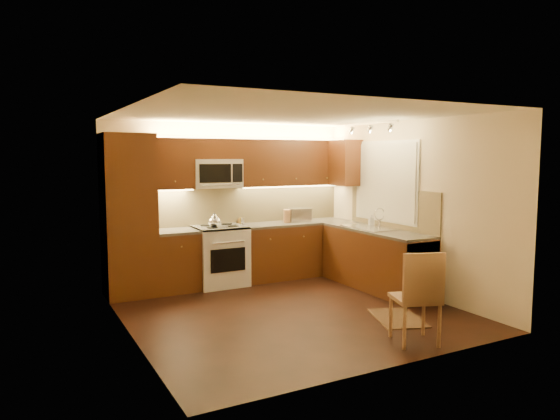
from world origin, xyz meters
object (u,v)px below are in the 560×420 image
microwave (216,173)px  stove (220,256)px  soap_bottle (371,220)px  sink (370,223)px  knife_block (287,216)px  toaster_oven (299,215)px  dining_chair (415,296)px  kettle (214,220)px

microwave → stove: bearing=-90.0°
soap_bottle → sink: bearing=-113.9°
knife_block → soap_bottle: size_ratio=1.25×
toaster_oven → dining_chair: size_ratio=0.36×
toaster_oven → knife_block: (-0.27, -0.06, -0.00)m
stove → dining_chair: bearing=-73.9°
sink → soap_bottle: soap_bottle is taller
microwave → toaster_oven: (1.47, -0.03, -0.71)m
stove → sink: 2.35m
microwave → kettle: size_ratio=3.39×
kettle → dining_chair: 3.41m
knife_block → soap_bottle: 1.38m
soap_bottle → knife_block: bearing=152.8°
toaster_oven → soap_bottle: size_ratio=2.15×
kettle → dining_chair: kettle is taller
sink → knife_block: knife_block is taller
microwave → dining_chair: microwave is taller
kettle → microwave: bearing=74.7°
kettle → dining_chair: size_ratio=0.22×
microwave → toaster_oven: size_ratio=2.09×
kettle → soap_bottle: (2.28, -0.87, -0.05)m
soap_bottle → dining_chair: bearing=-99.6°
stove → microwave: (0.00, 0.14, 1.26)m
microwave → sink: bearing=-32.2°
knife_block → stove: bearing=-156.3°
toaster_oven → dining_chair: bearing=-87.5°
soap_bottle → dining_chair: (-1.22, -2.33, -0.48)m
kettle → soap_bottle: size_ratio=1.32×
toaster_oven → soap_bottle: bearing=-44.9°
soap_bottle → microwave: bearing=171.7°
microwave → kettle: bearing=-118.5°
sink → soap_bottle: (0.17, 0.18, 0.01)m
toaster_oven → stove: bearing=-164.6°
knife_block → toaster_oven: bearing=35.0°
kettle → knife_block: (1.31, 0.11, -0.03)m
knife_block → kettle: bearing=-153.5°
toaster_oven → dining_chair: (-0.53, -3.37, -0.51)m
stove → toaster_oven: size_ratio=2.52×
dining_chair → toaster_oven: bearing=100.1°
sink → toaster_oven: 1.34m
microwave → knife_block: size_ratio=3.58×
stove → kettle: 0.59m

